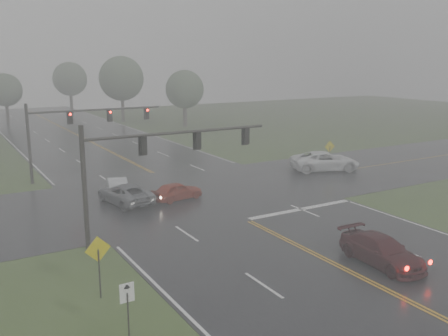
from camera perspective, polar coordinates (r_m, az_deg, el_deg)
ground at (r=22.74m, az=23.48°, el=-15.40°), size 180.00×180.00×0.00m
main_road at (r=37.05m, az=-2.16°, el=-3.60°), size 18.00×160.00×0.02m
cross_street at (r=38.76m, az=-3.57°, el=-2.89°), size 120.00×14.00×0.02m
stop_bar at (r=34.99m, az=8.78°, el=-4.72°), size 8.50×0.50×0.01m
sedan_maroon at (r=26.99m, az=17.47°, el=-10.44°), size 2.23×5.01×1.43m
sedan_red at (r=37.05m, az=-5.39°, el=-3.65°), size 4.08×2.15×1.32m
sedan_silver at (r=39.39m, az=-12.09°, el=-2.90°), size 2.29×4.25×1.33m
car_grey at (r=36.74m, az=-11.22°, el=-3.98°), size 3.18×5.45×1.43m
pickup_white at (r=47.43m, az=11.42°, el=-0.27°), size 6.98×4.91×1.77m
signal_gantry_near at (r=28.42m, az=-8.99°, el=1.22°), size 11.54×0.30×6.83m
signal_gantry_far at (r=44.38m, az=-16.96°, el=4.70°), size 11.65×0.34×6.66m
sign_diamond_west at (r=22.37m, az=-14.16°, el=-9.79°), size 1.17×0.19×2.83m
sign_arrow_white at (r=18.71m, az=-10.97°, el=-14.87°), size 0.55×0.10×2.46m
sign_diamond_east at (r=48.11m, az=11.98°, el=2.05°), size 1.10×0.18×2.65m
tree_ne_a at (r=84.12m, az=-11.65°, el=9.98°), size 7.25×7.25×10.65m
tree_n_mid at (r=89.52m, az=-23.72°, el=8.15°), size 5.36×5.36×7.87m
tree_e_near at (r=76.77m, az=-4.52°, el=8.94°), size 5.82×5.82×8.54m
tree_n_far at (r=102.52m, az=-17.20°, el=9.69°), size 6.53×6.53×9.59m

